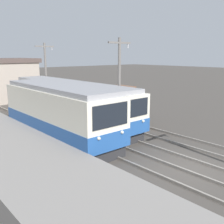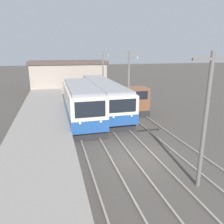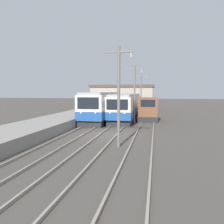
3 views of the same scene
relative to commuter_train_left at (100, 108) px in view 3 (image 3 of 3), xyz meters
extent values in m
plane|color=#47423D|center=(2.60, -8.05, -1.69)|extent=(200.00, 200.00, 0.00)
cube|color=gray|center=(-3.65, -8.05, -1.23)|extent=(4.50, 54.00, 0.92)
cube|color=gray|center=(-0.72, -8.05, -1.62)|extent=(0.10, 60.00, 0.14)
cube|color=gray|center=(0.72, -8.05, -1.62)|extent=(0.10, 60.00, 0.14)
cube|color=gray|center=(2.08, -8.05, -1.62)|extent=(0.10, 60.00, 0.14)
cube|color=gray|center=(3.52, -8.05, -1.62)|extent=(0.10, 60.00, 0.14)
cube|color=gray|center=(5.08, -8.05, -1.62)|extent=(0.10, 60.00, 0.14)
cube|color=gray|center=(6.52, -8.05, -1.62)|extent=(0.10, 60.00, 0.14)
cube|color=#28282B|center=(0.00, 0.01, -1.34)|extent=(2.58, 9.60, 0.70)
cube|color=silver|center=(0.00, 0.01, 0.34)|extent=(2.80, 10.00, 2.65)
cube|color=#235199|center=(0.00, 0.01, -0.51)|extent=(2.84, 10.04, 0.96)
cube|color=black|center=(0.00, -5.02, 0.87)|extent=(2.24, 0.06, 1.17)
sphere|color=silver|center=(-0.77, -5.03, -0.14)|extent=(0.18, 0.18, 0.18)
sphere|color=silver|center=(0.77, -5.03, -0.14)|extent=(0.18, 0.18, 0.18)
cube|color=#939399|center=(0.00, 0.01, 1.80)|extent=(2.46, 9.60, 0.28)
cube|color=#28282B|center=(2.80, 3.25, -1.34)|extent=(2.58, 13.80, 0.70)
cube|color=silver|center=(2.80, 3.25, 0.22)|extent=(2.80, 14.37, 2.42)
cube|color=#235199|center=(2.80, 3.25, -0.55)|extent=(2.84, 14.41, 0.87)
cube|color=black|center=(2.80, -3.97, 0.70)|extent=(2.24, 0.06, 1.06)
sphere|color=silver|center=(2.03, -3.98, -0.22)|extent=(0.18, 0.18, 0.18)
sphere|color=silver|center=(3.57, -3.98, -0.22)|extent=(0.18, 0.18, 0.18)
cube|color=#939399|center=(2.80, 3.25, 1.57)|extent=(2.46, 13.80, 0.28)
cube|color=#28282B|center=(5.80, 2.80, -1.34)|extent=(2.40, 5.93, 0.70)
cube|color=brown|center=(5.80, 0.78, 0.16)|extent=(2.28, 1.90, 2.30)
cube|color=black|center=(5.80, -0.19, 0.67)|extent=(1.68, 0.04, 0.83)
cube|color=brown|center=(5.80, 3.74, -0.29)|extent=(1.92, 3.93, 1.40)
cylinder|color=black|center=(5.80, 3.74, 0.66)|extent=(0.16, 0.16, 0.50)
cylinder|color=slate|center=(4.30, -11.86, 1.62)|extent=(0.20, 0.20, 6.62)
cube|color=slate|center=(4.30, -11.86, 4.58)|extent=(2.00, 0.12, 0.12)
cylinder|color=#B2B2B7|center=(5.10, -11.86, 4.38)|extent=(0.10, 0.10, 0.30)
cylinder|color=slate|center=(4.30, -1.00, 1.62)|extent=(0.20, 0.20, 6.62)
cube|color=slate|center=(4.30, -1.00, 4.58)|extent=(2.00, 0.12, 0.12)
cylinder|color=#B2B2B7|center=(5.10, -1.00, 4.38)|extent=(0.10, 0.10, 0.30)
cylinder|color=slate|center=(4.30, 9.86, 1.62)|extent=(0.20, 0.20, 6.62)
cube|color=slate|center=(4.30, 9.86, 4.58)|extent=(2.00, 0.12, 0.12)
cylinder|color=#B2B2B7|center=(5.10, 9.86, 4.38)|extent=(0.10, 0.10, 0.30)
cube|color=#AD9E8E|center=(0.10, 17.95, 0.58)|extent=(12.00, 6.00, 4.55)
cube|color=#51423D|center=(0.10, 17.95, 3.11)|extent=(12.60, 6.30, 0.50)
camera|label=1|loc=(-8.22, -14.48, 3.80)|focal=42.00mm
camera|label=2|loc=(-2.40, -20.09, 4.91)|focal=35.00mm
camera|label=3|loc=(6.70, -26.06, 2.01)|focal=35.00mm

